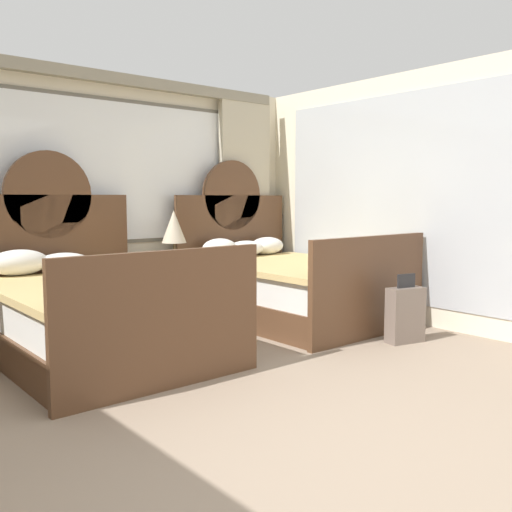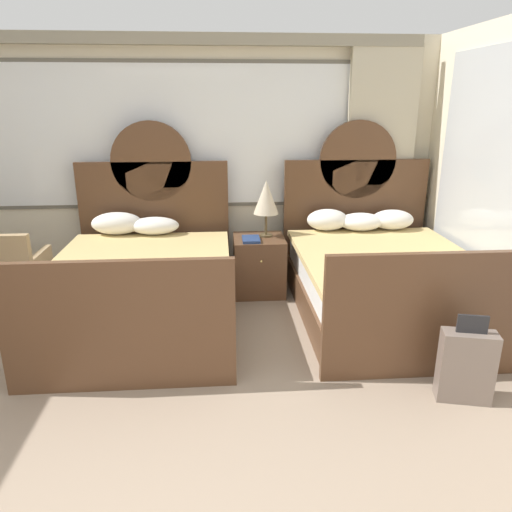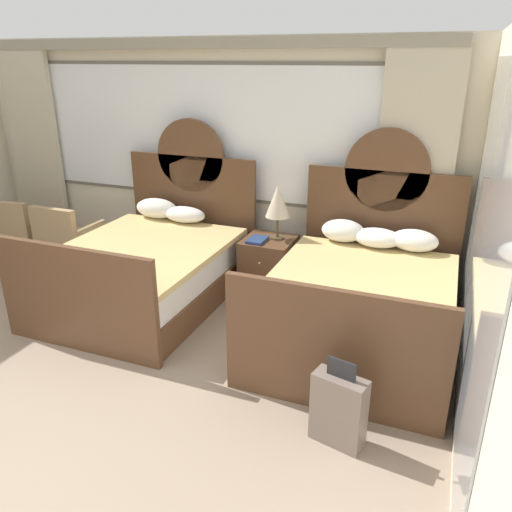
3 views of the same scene
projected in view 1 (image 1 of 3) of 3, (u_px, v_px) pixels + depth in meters
ground_plane at (360, 480)px, 2.70m from camera, size 24.00×24.00×0.00m
wall_back_window at (48, 191)px, 5.65m from camera, size 6.21×0.22×2.70m
wall_right_mirror at (423, 199)px, 5.91m from camera, size 0.08×4.67×2.70m
bed_near_window at (95, 312)px, 4.80m from camera, size 1.65×2.24×1.82m
bed_near_mirror at (288, 285)px, 6.27m from camera, size 1.65×2.24×1.82m
nightstand_between_beds at (171, 295)px, 6.03m from camera, size 0.54×0.57×0.62m
table_lamp_on_nightstand at (174, 227)px, 6.04m from camera, size 0.27×0.27×0.60m
book_on_nightstand at (169, 267)px, 5.85m from camera, size 0.18×0.26×0.03m
suitcase_on_floor at (405, 315)px, 5.25m from camera, size 0.39×0.24×0.65m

